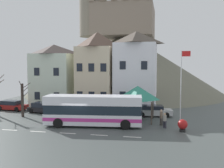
% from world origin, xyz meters
% --- Properties ---
extents(ground_plane, '(40.00, 60.00, 0.07)m').
position_xyz_m(ground_plane, '(0.00, -0.00, -0.03)').
color(ground_plane, '#474E4D').
extents(townhouse_00, '(5.91, 5.27, 9.33)m').
position_xyz_m(townhouse_00, '(-7.67, 11.60, 4.66)').
color(townhouse_00, silver).
rests_on(townhouse_00, ground_plane).
extents(townhouse_01, '(5.05, 6.30, 11.08)m').
position_xyz_m(townhouse_01, '(-1.09, 12.12, 5.54)').
color(townhouse_01, beige).
rests_on(townhouse_01, ground_plane).
extents(townhouse_02, '(5.63, 6.56, 11.06)m').
position_xyz_m(townhouse_02, '(4.63, 12.25, 5.53)').
color(townhouse_02, white).
rests_on(townhouse_02, ground_plane).
extents(hilltop_castle, '(42.30, 42.30, 21.72)m').
position_xyz_m(hilltop_castle, '(-0.19, 31.57, 7.11)').
color(hilltop_castle, '#666554').
rests_on(hilltop_castle, ground_plane).
extents(transit_bus, '(10.17, 3.70, 3.15)m').
position_xyz_m(transit_bus, '(1.54, 0.69, 1.59)').
color(transit_bus, white).
rests_on(transit_bus, ground_plane).
extents(bus_shelter, '(3.60, 3.60, 3.96)m').
position_xyz_m(bus_shelter, '(5.74, 4.11, 3.16)').
color(bus_shelter, '#473D33').
rests_on(bus_shelter, ground_plane).
extents(parked_car_00, '(4.22, 2.16, 1.33)m').
position_xyz_m(parked_car_00, '(-12.17, 7.35, 0.65)').
color(parked_car_00, maroon).
rests_on(parked_car_00, ground_plane).
extents(parked_car_01, '(4.64, 2.32, 1.33)m').
position_xyz_m(parked_car_01, '(7.37, 7.08, 0.66)').
color(parked_car_01, silver).
rests_on(parked_car_01, ground_plane).
extents(parked_car_02, '(4.08, 2.40, 1.34)m').
position_xyz_m(parked_car_02, '(-7.01, 6.43, 0.65)').
color(parked_car_02, black).
rests_on(parked_car_02, ground_plane).
extents(parked_car_03, '(4.12, 2.20, 1.31)m').
position_xyz_m(parked_car_03, '(-2.20, 7.10, 0.64)').
color(parked_car_03, navy).
rests_on(parked_car_03, ground_plane).
extents(pedestrian_00, '(0.29, 0.28, 1.68)m').
position_xyz_m(pedestrian_00, '(8.41, 2.33, 0.95)').
color(pedestrian_00, '#38332D').
rests_on(pedestrian_00, ground_plane).
extents(pedestrian_01, '(0.35, 0.35, 1.54)m').
position_xyz_m(pedestrian_01, '(8.77, 1.27, 0.83)').
color(pedestrian_01, '#2D2D38').
rests_on(pedestrian_01, ground_plane).
extents(public_bench, '(1.58, 0.48, 0.87)m').
position_xyz_m(public_bench, '(4.68, 5.69, 0.47)').
color(public_bench, '#33473D').
rests_on(public_bench, ground_plane).
extents(flagpole, '(0.95, 0.10, 7.81)m').
position_xyz_m(flagpole, '(10.44, 3.08, 4.48)').
color(flagpole, silver).
rests_on(flagpole, ground_plane).
extents(harbour_buoy, '(0.93, 0.93, 1.18)m').
position_xyz_m(harbour_buoy, '(10.43, 0.16, 0.66)').
color(harbour_buoy, black).
rests_on(harbour_buoy, ground_plane).
extents(bare_tree_01, '(1.51, 1.47, 4.36)m').
position_xyz_m(bare_tree_01, '(-8.16, 3.45, 2.14)').
color(bare_tree_01, '#382D28').
rests_on(bare_tree_01, ground_plane).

